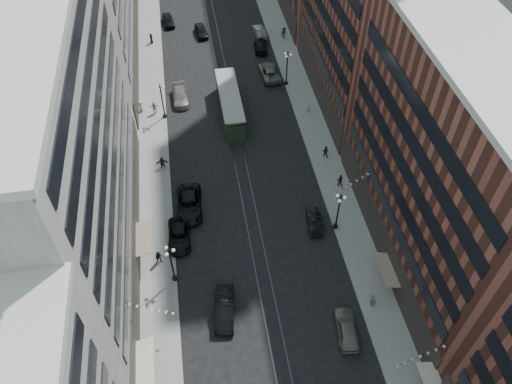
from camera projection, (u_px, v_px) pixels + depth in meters
ground at (226, 90)px, 74.54m from camera, size 220.00×220.00×0.00m
sidewalk_west at (150, 60)px, 79.95m from camera, size 4.00×180.00×0.15m
sidewalk_east at (285, 48)px, 82.33m from camera, size 4.00×180.00×0.15m
rail_west at (214, 54)px, 81.11m from camera, size 0.12×180.00×0.02m
rail_east at (223, 54)px, 81.26m from camera, size 0.12×180.00×0.02m
building_west_mid at (65, 159)px, 44.39m from camera, size 8.00×36.00×28.00m
building_east_mid at (443, 171)px, 46.21m from camera, size 8.00×30.00×24.00m
lamppost_sw_far at (171, 263)px, 49.95m from camera, size 1.03×1.14×5.52m
lamppost_sw_mid at (162, 100)px, 67.93m from camera, size 1.03×1.14×5.52m
lamppost_se_far at (338, 210)px, 54.60m from camera, size 1.03×1.14×5.52m
lamppost_se_mid at (287, 67)px, 73.24m from camera, size 1.03×1.14×5.52m
streetcar at (230, 105)px, 69.63m from camera, size 2.76×12.48×3.45m
car_2 at (179, 236)px, 55.21m from camera, size 2.67×5.37×1.46m
car_4 at (347, 328)px, 47.61m from camera, size 2.42×4.98×1.64m
car_5 at (225, 309)px, 48.97m from camera, size 2.51×5.48×1.74m
pedestrian_2 at (159, 258)px, 52.86m from camera, size 0.91×0.54×1.81m
pedestrian_4 at (373, 300)px, 49.37m from camera, size 0.71×1.19×1.90m
car_7 at (189, 204)px, 58.15m from camera, size 3.19×6.40×1.74m
car_8 at (180, 96)px, 72.31m from camera, size 2.43×5.50×1.57m
car_9 at (168, 20)px, 87.02m from camera, size 2.33×4.68×1.53m
car_10 at (314, 221)px, 56.70m from camera, size 1.90×4.35×1.39m
car_11 at (269, 72)px, 76.37m from camera, size 3.06×6.04×1.64m
car_12 at (260, 46)px, 81.58m from camera, size 2.49×5.14×1.44m
car_13 at (201, 31)px, 84.60m from camera, size 2.29×4.71×1.55m
pedestrian_5 at (162, 162)px, 62.77m from camera, size 1.49×0.46×1.60m
pedestrian_6 at (154, 108)px, 69.97m from camera, size 1.17×0.62×1.92m
pedestrian_7 at (340, 180)px, 60.60m from camera, size 0.94×0.75×1.70m
pedestrian_8 at (308, 107)px, 70.09m from camera, size 0.80×0.73×1.84m
pedestrian_9 at (284, 33)px, 83.58m from camera, size 1.32×0.92×1.89m
car_extra_0 at (260, 32)px, 84.45m from camera, size 1.87×4.72×1.53m
pedestrian_extra_0 at (325, 151)px, 64.08m from camera, size 0.93×0.78×1.68m
pedestrian_extra_1 at (151, 38)px, 82.57m from camera, size 0.62×0.90×1.67m
pedestrian_extra_2 at (141, 106)px, 70.36m from camera, size 0.45×0.81×1.65m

